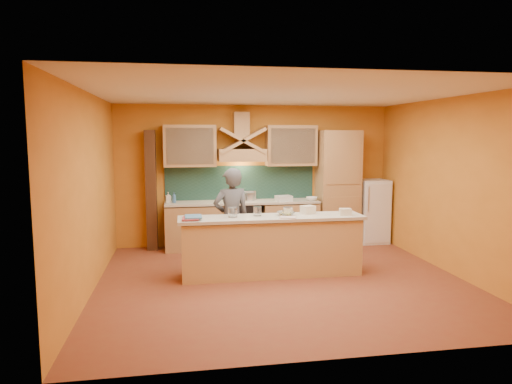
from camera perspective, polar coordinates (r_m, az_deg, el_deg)
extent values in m
cube|color=brown|center=(7.09, 3.25, -10.98)|extent=(5.50, 5.00, 0.01)
cube|color=white|center=(6.77, 3.41, 12.18)|extent=(5.50, 5.00, 0.01)
cube|color=orange|center=(9.23, -0.13, 2.11)|extent=(5.50, 0.02, 2.80)
cube|color=orange|center=(4.41, 10.58, -3.39)|extent=(5.50, 0.02, 2.80)
cube|color=orange|center=(6.74, -20.13, -0.14)|extent=(0.02, 5.00, 2.80)
cube|color=orange|center=(7.87, 23.25, 0.69)|extent=(0.02, 5.00, 2.80)
cube|color=tan|center=(8.95, -7.75, -4.39)|extent=(1.10, 0.60, 0.86)
cube|color=tan|center=(9.20, 4.18, -4.03)|extent=(1.10, 0.60, 0.86)
cube|color=beige|center=(8.95, -1.71, -1.27)|extent=(3.00, 0.62, 0.04)
cube|color=black|center=(9.02, -1.70, -4.10)|extent=(0.60, 0.58, 0.90)
cube|color=#193831|center=(9.18, -1.96, 1.14)|extent=(3.00, 0.03, 0.70)
cube|color=tan|center=(8.91, -1.78, 4.63)|extent=(0.92, 0.50, 0.24)
cube|color=tan|center=(9.01, -1.88, 8.35)|extent=(0.30, 0.30, 0.50)
cube|color=tan|center=(8.90, -8.27, 5.72)|extent=(1.00, 0.35, 0.80)
cube|color=tan|center=(9.17, 4.39, 5.81)|extent=(1.00, 0.35, 0.80)
cube|color=tan|center=(9.38, 10.17, 0.54)|extent=(0.80, 0.60, 2.30)
cube|color=white|center=(9.72, 14.27, -2.31)|extent=(0.58, 0.60, 1.30)
cube|color=#472816|center=(9.00, -12.96, 0.20)|extent=(0.20, 0.30, 2.30)
cube|color=tan|center=(7.23, 1.96, -6.99)|extent=(2.80, 0.55, 0.88)
cube|color=beige|center=(7.13, 1.98, -3.24)|extent=(2.90, 0.62, 0.05)
imported|color=#4C4C51|center=(7.50, -3.09, -3.37)|extent=(0.68, 0.51, 1.68)
cylinder|color=#B4B4BB|center=(8.90, -2.08, -0.84)|extent=(0.28, 0.28, 0.15)
cylinder|color=#BBBAC2|center=(9.06, -0.81, -0.69)|extent=(0.23, 0.23, 0.15)
imported|color=silver|center=(8.90, -10.92, -0.65)|extent=(0.11, 0.11, 0.20)
imported|color=#356091|center=(8.83, -10.22, -0.68)|extent=(0.11, 0.11, 0.21)
imported|color=white|center=(9.10, 6.98, -0.84)|extent=(0.23, 0.23, 0.07)
cube|color=silver|center=(8.97, 3.48, -0.79)|extent=(0.34, 0.29, 0.11)
imported|color=#B03E45|center=(6.91, -9.20, -3.32)|extent=(0.27, 0.35, 0.03)
imported|color=teal|center=(6.93, -8.89, -3.12)|extent=(0.26, 0.35, 0.03)
cylinder|color=white|center=(7.04, -2.94, -2.55)|extent=(0.16, 0.16, 0.15)
cylinder|color=white|center=(7.15, 0.19, -2.42)|extent=(0.16, 0.16, 0.14)
cube|color=silver|center=(7.26, 4.02, -2.41)|extent=(0.15, 0.15, 0.11)
imported|color=white|center=(7.20, 3.75, -2.69)|extent=(0.33, 0.33, 0.06)
cube|color=beige|center=(7.00, 4.02, -3.17)|extent=(0.30, 0.26, 0.02)
cube|color=beige|center=(7.38, 6.50, -2.21)|extent=(0.25, 0.22, 0.13)
cube|color=beige|center=(7.34, 11.10, -2.45)|extent=(0.19, 0.16, 0.11)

